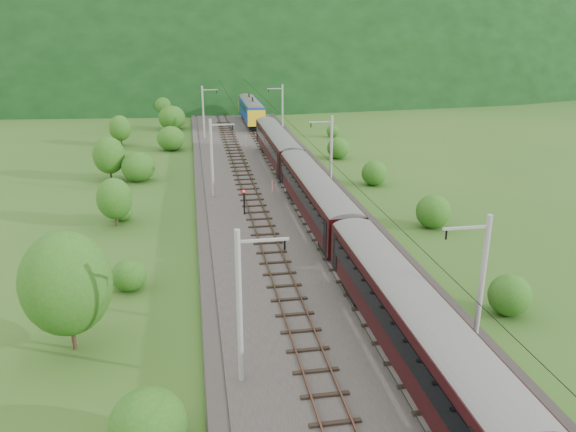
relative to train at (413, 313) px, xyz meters
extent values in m
plane|color=#214A17|center=(-2.40, 0.46, -3.47)|extent=(600.00, 600.00, 0.00)
cube|color=#38332D|center=(-2.40, 10.46, -3.32)|extent=(14.00, 220.00, 0.30)
cube|color=#533123|center=(-5.52, 10.46, -2.97)|extent=(0.08, 220.00, 0.15)
cube|color=#533123|center=(-4.08, 10.46, -2.97)|extent=(0.08, 220.00, 0.15)
cube|color=black|center=(-4.80, 10.46, -3.11)|extent=(2.40, 220.00, 0.12)
cube|color=#533123|center=(-0.72, 10.46, -2.97)|extent=(0.08, 220.00, 0.15)
cube|color=#533123|center=(0.72, 10.46, -2.97)|extent=(0.08, 220.00, 0.15)
cube|color=black|center=(0.00, 10.46, -3.11)|extent=(2.40, 220.00, 0.12)
cylinder|color=gray|center=(-8.60, 0.46, 0.83)|extent=(0.28, 0.28, 8.00)
cube|color=gray|center=(-7.40, 0.46, 4.23)|extent=(2.40, 0.12, 0.12)
cylinder|color=black|center=(-6.40, 0.46, 3.93)|extent=(0.10, 0.10, 0.50)
cylinder|color=gray|center=(-8.60, 32.46, 0.83)|extent=(0.28, 0.28, 8.00)
cube|color=gray|center=(-7.40, 32.46, 4.23)|extent=(2.40, 0.12, 0.12)
cylinder|color=black|center=(-6.40, 32.46, 3.93)|extent=(0.10, 0.10, 0.50)
cylinder|color=gray|center=(-8.60, 64.46, 0.83)|extent=(0.28, 0.28, 8.00)
cube|color=gray|center=(-7.40, 64.46, 4.23)|extent=(2.40, 0.12, 0.12)
cylinder|color=black|center=(-6.40, 64.46, 3.93)|extent=(0.10, 0.10, 0.50)
cylinder|color=gray|center=(-8.60, 96.46, 0.83)|extent=(0.28, 0.28, 8.00)
cube|color=gray|center=(-7.40, 96.46, 4.23)|extent=(2.40, 0.12, 0.12)
cylinder|color=black|center=(-6.40, 96.46, 3.93)|extent=(0.10, 0.10, 0.50)
cylinder|color=gray|center=(-8.60, 128.46, 0.83)|extent=(0.28, 0.28, 8.00)
cube|color=gray|center=(-7.40, 128.46, 4.23)|extent=(2.40, 0.12, 0.12)
cylinder|color=black|center=(-6.40, 128.46, 3.93)|extent=(0.10, 0.10, 0.50)
cylinder|color=gray|center=(3.80, 0.46, 0.83)|extent=(0.28, 0.28, 8.00)
cube|color=gray|center=(2.60, 0.46, 4.23)|extent=(2.40, 0.12, 0.12)
cylinder|color=black|center=(1.60, 0.46, 3.93)|extent=(0.10, 0.10, 0.50)
cylinder|color=gray|center=(3.80, 32.46, 0.83)|extent=(0.28, 0.28, 8.00)
cube|color=gray|center=(2.60, 32.46, 4.23)|extent=(2.40, 0.12, 0.12)
cylinder|color=black|center=(1.60, 32.46, 3.93)|extent=(0.10, 0.10, 0.50)
cylinder|color=gray|center=(3.80, 64.46, 0.83)|extent=(0.28, 0.28, 8.00)
cube|color=gray|center=(2.60, 64.46, 4.23)|extent=(2.40, 0.12, 0.12)
cylinder|color=black|center=(1.60, 64.46, 3.93)|extent=(0.10, 0.10, 0.50)
cylinder|color=gray|center=(3.80, 96.46, 0.83)|extent=(0.28, 0.28, 8.00)
cube|color=gray|center=(2.60, 96.46, 4.23)|extent=(2.40, 0.12, 0.12)
cylinder|color=black|center=(1.60, 96.46, 3.93)|extent=(0.10, 0.10, 0.50)
cylinder|color=gray|center=(3.80, 128.46, 0.83)|extent=(0.28, 0.28, 8.00)
cube|color=gray|center=(2.60, 128.46, 4.23)|extent=(2.40, 0.12, 0.12)
cylinder|color=black|center=(1.60, 128.46, 3.93)|extent=(0.10, 0.10, 0.50)
cylinder|color=black|center=(-4.80, 10.46, 3.63)|extent=(0.03, 198.00, 0.03)
cylinder|color=black|center=(0.00, 10.46, 3.63)|extent=(0.03, 198.00, 0.03)
ellipsoid|color=black|center=(-2.40, 260.46, -3.47)|extent=(504.00, 360.00, 244.00)
cube|color=black|center=(0.00, 0.43, -0.56)|extent=(2.83, 21.47, 2.93)
cylinder|color=slate|center=(0.00, 0.43, 0.76)|extent=(2.83, 21.36, 2.83)
cube|color=black|center=(-1.43, 0.43, -0.21)|extent=(0.05, 18.89, 1.12)
cube|color=black|center=(1.43, 0.43, -0.21)|extent=(0.05, 18.89, 1.12)
cube|color=black|center=(0.00, 7.94, -2.46)|extent=(2.15, 3.12, 0.88)
cube|color=black|center=(0.00, 22.71, -0.56)|extent=(2.83, 21.47, 2.93)
cylinder|color=slate|center=(0.00, 22.71, 0.76)|extent=(2.83, 21.36, 2.83)
cube|color=black|center=(-1.43, 22.71, -0.21)|extent=(0.05, 18.89, 1.12)
cube|color=black|center=(1.43, 22.71, -0.21)|extent=(0.05, 18.89, 1.12)
cube|color=black|center=(0.00, 15.19, -2.46)|extent=(2.15, 3.12, 0.88)
cube|color=black|center=(0.00, 30.22, -2.46)|extent=(2.15, 3.12, 0.88)
cube|color=black|center=(0.00, 44.99, -0.56)|extent=(2.83, 21.47, 2.93)
cylinder|color=slate|center=(0.00, 44.99, 0.76)|extent=(2.83, 21.36, 2.83)
cube|color=black|center=(-1.43, 44.99, -0.21)|extent=(0.05, 18.89, 1.12)
cube|color=black|center=(1.43, 44.99, -0.21)|extent=(0.05, 18.89, 1.12)
cube|color=black|center=(0.00, 37.47, -2.46)|extent=(2.15, 3.12, 0.88)
cube|color=black|center=(0.00, 52.50, -2.46)|extent=(2.15, 3.12, 0.88)
cube|color=#1438A0|center=(0.00, 76.05, -0.56)|extent=(2.83, 17.56, 2.93)
cylinder|color=slate|center=(0.00, 76.05, 0.76)|extent=(2.83, 17.48, 2.83)
cube|color=black|center=(-1.43, 76.05, -0.21)|extent=(0.05, 15.46, 1.12)
cube|color=black|center=(1.43, 76.05, -0.21)|extent=(0.05, 15.46, 1.12)
cube|color=black|center=(0.00, 69.90, -2.46)|extent=(2.15, 3.12, 0.88)
cube|color=black|center=(0.00, 82.20, -2.46)|extent=(2.15, 3.12, 0.88)
cube|color=yellow|center=(0.00, 84.63, -0.75)|extent=(2.89, 0.50, 2.63)
cube|color=yellow|center=(0.00, 67.47, -0.75)|extent=(2.89, 0.50, 2.63)
cube|color=black|center=(0.00, 79.05, 1.44)|extent=(0.08, 1.60, 0.88)
cylinder|color=red|center=(-2.70, 55.68, -2.31)|extent=(0.18, 0.18, 1.72)
cylinder|color=red|center=(-2.31, 33.17, -2.52)|extent=(0.14, 0.14, 1.30)
cylinder|color=black|center=(-5.99, 26.21, -2.08)|extent=(0.15, 0.15, 2.18)
sphere|color=red|center=(-5.99, 26.21, -0.93)|extent=(0.26, 0.26, 0.26)
ellipsoid|color=#265416|center=(-12.81, -3.61, -2.01)|extent=(3.25, 3.25, 2.92)
ellipsoid|color=#265416|center=(-15.13, 12.37, -2.40)|extent=(2.38, 2.38, 2.15)
ellipsoid|color=#265416|center=(-17.16, 27.17, -2.58)|extent=(1.97, 1.97, 1.77)
ellipsoid|color=#265416|center=(-16.72, 41.03, -1.75)|extent=(3.82, 3.82, 3.44)
ellipsoid|color=#265416|center=(-13.49, 57.40, -1.72)|extent=(3.89, 3.89, 3.50)
ellipsoid|color=#265416|center=(-13.74, 74.48, -1.42)|extent=(4.56, 4.56, 4.11)
ellipsoid|color=#265416|center=(-15.67, 90.32, -1.46)|extent=(4.45, 4.45, 4.01)
cylinder|color=black|center=(-17.45, 5.30, -1.59)|extent=(0.24, 0.24, 3.75)
ellipsoid|color=#265416|center=(-17.45, 5.30, 0.55)|extent=(4.82, 4.82, 5.79)
cylinder|color=black|center=(-17.49, 25.73, -2.27)|extent=(0.24, 0.24, 2.40)
ellipsoid|color=#265416|center=(-17.49, 25.73, -0.89)|extent=(3.09, 3.09, 3.71)
cylinder|color=black|center=(-19.95, 41.91, -2.08)|extent=(0.24, 0.24, 2.78)
ellipsoid|color=#265416|center=(-19.95, 41.91, -0.49)|extent=(3.58, 3.58, 4.30)
cylinder|color=black|center=(-20.91, 62.05, -2.24)|extent=(0.24, 0.24, 2.45)
ellipsoid|color=#265416|center=(-20.91, 62.05, -0.84)|extent=(3.16, 3.16, 3.79)
ellipsoid|color=#265416|center=(8.39, 4.90, -2.29)|extent=(2.62, 2.62, 2.36)
ellipsoid|color=#265416|center=(10.19, 20.61, -2.11)|extent=(3.02, 3.02, 2.72)
ellipsoid|color=#265416|center=(9.40, 34.83, -2.20)|extent=(2.83, 2.83, 2.54)
ellipsoid|color=#265416|center=(8.73, 48.32, -2.15)|extent=(2.92, 2.92, 2.63)
ellipsoid|color=#265416|center=(11.76, 63.40, -2.58)|extent=(1.98, 1.98, 1.78)
camera|label=1|loc=(-10.33, -23.48, 13.64)|focal=35.00mm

